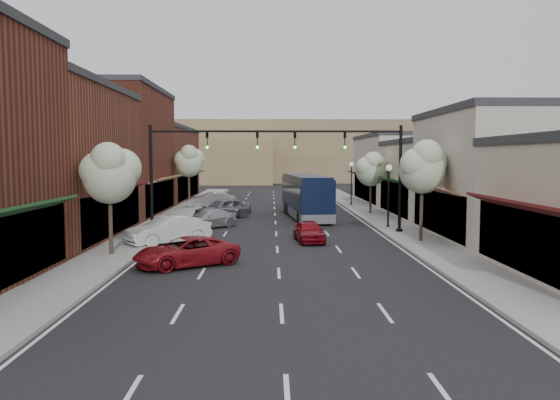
{
  "coord_description": "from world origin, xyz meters",
  "views": [
    {
      "loc": [
        -0.33,
        -27.0,
        4.97
      ],
      "look_at": [
        0.25,
        8.01,
        2.2
      ],
      "focal_mm": 35.0,
      "sensor_mm": 36.0,
      "label": 1
    }
  ],
  "objects_px": {
    "parked_car_a": "(186,252)",
    "parked_car_e": "(211,200)",
    "lamp_post_far": "(351,176)",
    "signal_mast_right": "(364,162)",
    "tree_left_near": "(110,172)",
    "tree_right_near": "(423,166)",
    "tree_left_far": "(189,161)",
    "lamp_post_near": "(389,185)",
    "signal_mast_left": "(188,162)",
    "tree_right_far": "(372,168)",
    "coach_bus": "(306,196)",
    "parked_car_b": "(168,230)",
    "parked_car_d": "(223,209)",
    "red_hatchback": "(309,231)",
    "parked_car_c": "(208,219)"
  },
  "relations": [
    {
      "from": "parked_car_d",
      "to": "parked_car_e",
      "type": "height_order",
      "value": "parked_car_d"
    },
    {
      "from": "coach_bus",
      "to": "parked_car_a",
      "type": "relative_size",
      "value": 2.42
    },
    {
      "from": "tree_right_near",
      "to": "tree_right_far",
      "type": "relative_size",
      "value": 1.1
    },
    {
      "from": "tree_right_near",
      "to": "parked_car_a",
      "type": "relative_size",
      "value": 1.24
    },
    {
      "from": "signal_mast_right",
      "to": "signal_mast_left",
      "type": "relative_size",
      "value": 1.0
    },
    {
      "from": "coach_bus",
      "to": "parked_car_a",
      "type": "bearing_deg",
      "value": -114.69
    },
    {
      "from": "lamp_post_near",
      "to": "lamp_post_far",
      "type": "height_order",
      "value": "same"
    },
    {
      "from": "parked_car_c",
      "to": "tree_left_far",
      "type": "bearing_deg",
      "value": 148.43
    },
    {
      "from": "parked_car_e",
      "to": "tree_left_near",
      "type": "bearing_deg",
      "value": -13.94
    },
    {
      "from": "parked_car_a",
      "to": "parked_car_d",
      "type": "xyz_separation_m",
      "value": [
        0.0,
        19.19,
        0.16
      ]
    },
    {
      "from": "signal_mast_right",
      "to": "lamp_post_far",
      "type": "bearing_deg",
      "value": 83.78
    },
    {
      "from": "lamp_post_far",
      "to": "coach_bus",
      "type": "xyz_separation_m",
      "value": [
        -5.31,
        -10.75,
        -1.18
      ]
    },
    {
      "from": "signal_mast_left",
      "to": "red_hatchback",
      "type": "xyz_separation_m",
      "value": [
        7.51,
        -3.37,
        -3.99
      ]
    },
    {
      "from": "signal_mast_left",
      "to": "parked_car_e",
      "type": "xyz_separation_m",
      "value": [
        -0.58,
        18.24,
        -3.85
      ]
    },
    {
      "from": "tree_right_near",
      "to": "tree_left_far",
      "type": "height_order",
      "value": "tree_left_far"
    },
    {
      "from": "tree_right_far",
      "to": "lamp_post_far",
      "type": "distance_m",
      "value": 8.13
    },
    {
      "from": "lamp_post_far",
      "to": "coach_bus",
      "type": "bearing_deg",
      "value": -116.27
    },
    {
      "from": "lamp_post_far",
      "to": "signal_mast_left",
      "type": "bearing_deg",
      "value": -123.86
    },
    {
      "from": "parked_car_e",
      "to": "lamp_post_near",
      "type": "bearing_deg",
      "value": 32.18
    },
    {
      "from": "tree_left_near",
      "to": "red_hatchback",
      "type": "bearing_deg",
      "value": 24.8
    },
    {
      "from": "signal_mast_left",
      "to": "parked_car_b",
      "type": "bearing_deg",
      "value": -98.09
    },
    {
      "from": "tree_right_far",
      "to": "tree_left_near",
      "type": "xyz_separation_m",
      "value": [
        -16.6,
        -20.0,
        0.23
      ]
    },
    {
      "from": "lamp_post_near",
      "to": "coach_bus",
      "type": "relative_size",
      "value": 0.38
    },
    {
      "from": "parked_car_a",
      "to": "parked_car_e",
      "type": "relative_size",
      "value": 1.02
    },
    {
      "from": "lamp_post_far",
      "to": "coach_bus",
      "type": "relative_size",
      "value": 0.38
    },
    {
      "from": "parked_car_d",
      "to": "parked_car_a",
      "type": "bearing_deg",
      "value": -42.4
    },
    {
      "from": "tree_left_near",
      "to": "lamp_post_near",
      "type": "distance_m",
      "value": 19.25
    },
    {
      "from": "signal_mast_left",
      "to": "coach_bus",
      "type": "xyz_separation_m",
      "value": [
        8.11,
        9.25,
        -2.8
      ]
    },
    {
      "from": "lamp_post_near",
      "to": "parked_car_e",
      "type": "height_order",
      "value": "lamp_post_near"
    },
    {
      "from": "tree_left_near",
      "to": "lamp_post_far",
      "type": "relative_size",
      "value": 1.28
    },
    {
      "from": "tree_right_near",
      "to": "parked_car_b",
      "type": "bearing_deg",
      "value": -179.93
    },
    {
      "from": "signal_mast_left",
      "to": "signal_mast_right",
      "type": "bearing_deg",
      "value": 0.0
    },
    {
      "from": "signal_mast_right",
      "to": "tree_left_near",
      "type": "relative_size",
      "value": 1.44
    },
    {
      "from": "lamp_post_far",
      "to": "parked_car_a",
      "type": "height_order",
      "value": "lamp_post_far"
    },
    {
      "from": "tree_left_near",
      "to": "lamp_post_far",
      "type": "height_order",
      "value": "tree_left_near"
    },
    {
      "from": "tree_left_near",
      "to": "parked_car_c",
      "type": "xyz_separation_m",
      "value": [
        3.51,
        10.95,
        -3.58
      ]
    },
    {
      "from": "tree_left_far",
      "to": "parked_car_a",
      "type": "xyz_separation_m",
      "value": [
        4.05,
        -28.34,
        -3.94
      ]
    },
    {
      "from": "lamp_post_far",
      "to": "coach_bus",
      "type": "distance_m",
      "value": 12.05
    },
    {
      "from": "signal_mast_left",
      "to": "tree_left_far",
      "type": "distance_m",
      "value": 18.14
    },
    {
      "from": "tree_right_near",
      "to": "lamp_post_near",
      "type": "distance_m",
      "value": 6.74
    },
    {
      "from": "tree_right_near",
      "to": "parked_car_b",
      "type": "xyz_separation_m",
      "value": [
        -14.55,
        -0.02,
        -3.65
      ]
    },
    {
      "from": "lamp_post_far",
      "to": "parked_car_b",
      "type": "height_order",
      "value": "lamp_post_far"
    },
    {
      "from": "parked_car_d",
      "to": "parked_car_e",
      "type": "bearing_deg",
      "value": 149.55
    },
    {
      "from": "parked_car_d",
      "to": "parked_car_b",
      "type": "bearing_deg",
      "value": -51.24
    },
    {
      "from": "parked_car_a",
      "to": "parked_car_e",
      "type": "bearing_deg",
      "value": 151.31
    },
    {
      "from": "lamp_post_far",
      "to": "red_hatchback",
      "type": "height_order",
      "value": "lamp_post_far"
    },
    {
      "from": "signal_mast_left",
      "to": "parked_car_a",
      "type": "distance_m",
      "value": 11.21
    },
    {
      "from": "parked_car_b",
      "to": "parked_car_d",
      "type": "xyz_separation_m",
      "value": [
        2.0,
        12.86,
        0.02
      ]
    },
    {
      "from": "tree_right_near",
      "to": "parked_car_b",
      "type": "relative_size",
      "value": 1.22
    },
    {
      "from": "parked_car_a",
      "to": "lamp_post_near",
      "type": "bearing_deg",
      "value": 104.37
    }
  ]
}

